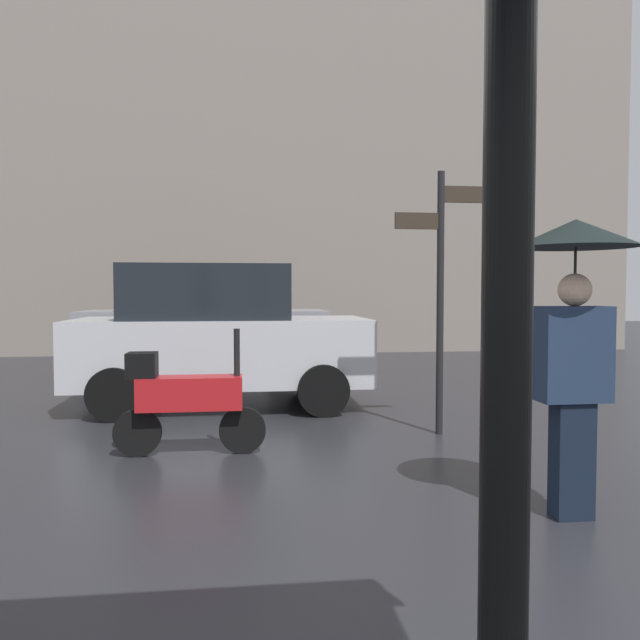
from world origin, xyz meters
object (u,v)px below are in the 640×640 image
object	(u,v)px
street_signpost	(441,276)
parked_car_left	(218,335)
parked_car_right	(202,321)
pedestrian_with_umbrella	(575,302)
parked_scooter	(185,398)

from	to	relation	value
street_signpost	parked_car_left	bearing A→B (deg)	141.09
parked_car_right	street_signpost	bearing A→B (deg)	-59.62
pedestrian_with_umbrella	parked_car_right	xyz separation A→B (m)	(-3.05, 8.11, -0.49)
parked_scooter	street_signpost	bearing A→B (deg)	11.60
pedestrian_with_umbrella	parked_car_right	world-z (taller)	pedestrian_with_umbrella
pedestrian_with_umbrella	street_signpost	xyz separation A→B (m)	(-0.10, 2.67, 0.25)
parked_car_left	street_signpost	xyz separation A→B (m)	(2.53, -2.04, 0.78)
parked_scooter	parked_car_right	xyz separation A→B (m)	(-0.20, 6.01, 0.48)
parked_scooter	parked_car_left	size ratio (longest dim) A/B	0.37
parked_scooter	parked_car_right	bearing A→B (deg)	91.73
parked_car_right	street_signpost	distance (m)	6.24
parked_car_left	parked_car_right	bearing A→B (deg)	88.15
parked_scooter	street_signpost	size ratio (longest dim) A/B	0.50
parked_car_left	pedestrian_with_umbrella	bearing A→B (deg)	-69.96
parked_car_left	street_signpost	distance (m)	3.34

